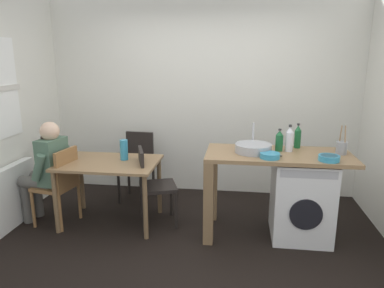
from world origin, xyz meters
TOP-DOWN VIEW (x-y plane):
  - ground_plane at (0.00, 0.00)m, footprint 5.46×5.46m
  - wall_back at (0.00, 1.75)m, footprint 4.60×0.10m
  - radiator at (-2.02, 0.30)m, footprint 0.10×0.80m
  - dining_table at (-0.93, 0.52)m, footprint 1.10×0.76m
  - chair_person_seat at (-1.48, 0.41)m, footprint 0.46×0.46m
  - chair_opposite at (-0.45, 0.55)m, footprint 0.51×0.51m
  - chair_spare_by_wall at (-0.83, 1.30)m, footprint 0.43×0.43m
  - seated_person at (-1.64, 0.44)m, footprint 0.53×0.53m
  - kitchen_counter at (0.72, 0.48)m, footprint 1.50×0.68m
  - washing_machine at (1.20, 0.47)m, footprint 0.60×0.61m
  - sink_basin at (0.67, 0.48)m, footprint 0.38×0.38m
  - tap at (0.67, 0.66)m, footprint 0.02×0.02m
  - bottle_tall_green at (0.94, 0.58)m, footprint 0.08×0.08m
  - bottle_squat_brown at (1.05, 0.57)m, footprint 0.08×0.08m
  - bottle_clear_small at (1.15, 0.74)m, footprint 0.07×0.07m
  - mixing_bowl at (0.83, 0.28)m, footprint 0.20×0.20m
  - utensil_crock at (1.56, 0.53)m, footprint 0.11×0.11m
  - colander at (1.38, 0.26)m, footprint 0.20×0.20m
  - vase at (-0.78, 0.62)m, footprint 0.09×0.09m
  - scissors at (0.88, 0.38)m, footprint 0.15×0.06m

SIDE VIEW (x-z plane):
  - ground_plane at x=0.00m, z-range 0.00..0.00m
  - radiator at x=-2.02m, z-range 0.00..0.70m
  - washing_machine at x=1.20m, z-range 0.00..0.86m
  - chair_person_seat at x=-1.48m, z-range 0.06..0.96m
  - chair_opposite at x=-0.45m, z-range 0.06..0.96m
  - chair_spare_by_wall at x=-0.83m, z-range 0.06..0.96m
  - dining_table at x=-0.93m, z-range 0.27..1.01m
  - seated_person at x=-1.64m, z-range 0.07..1.27m
  - kitchen_counter at x=0.72m, z-range 0.30..1.22m
  - vase at x=-0.78m, z-range 0.74..0.97m
  - scissors at x=0.88m, z-range 0.92..0.93m
  - mixing_bowl at x=0.83m, z-range 0.92..0.98m
  - colander at x=1.38m, z-range 0.92..0.98m
  - sink_basin at x=0.67m, z-range 0.92..1.01m
  - utensil_crock at x=1.56m, z-range 0.84..1.14m
  - bottle_tall_green at x=0.94m, z-range 0.91..1.15m
  - bottle_clear_small at x=1.15m, z-range 0.91..1.18m
  - bottle_squat_brown at x=1.05m, z-range 0.91..1.19m
  - tap at x=0.67m, z-range 0.92..1.20m
  - wall_back at x=0.00m, z-range 0.00..2.70m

